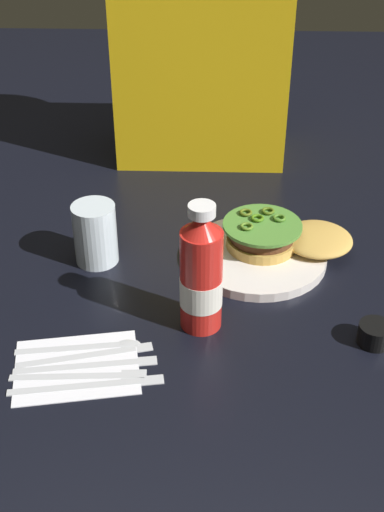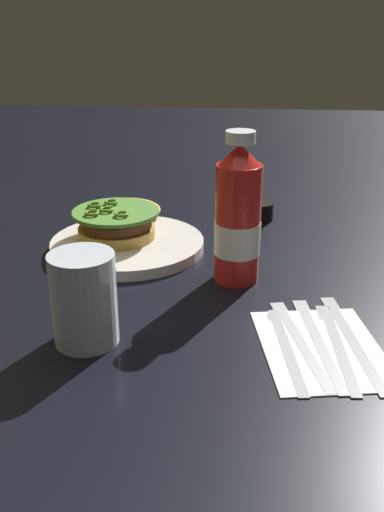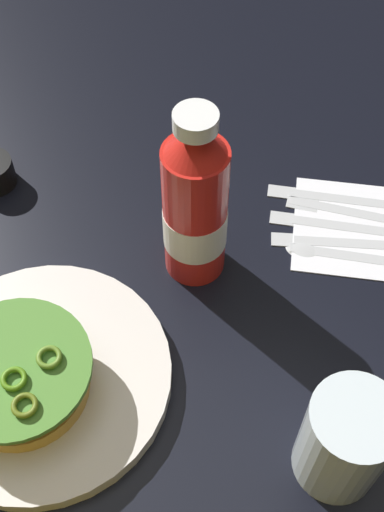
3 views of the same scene
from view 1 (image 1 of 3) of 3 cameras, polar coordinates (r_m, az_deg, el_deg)
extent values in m
plane|color=black|center=(1.11, 4.65, -3.67)|extent=(3.00, 3.00, 0.00)
cylinder|color=silver|center=(1.20, 5.40, 0.03)|extent=(0.25, 0.25, 0.02)
cylinder|color=gold|center=(1.21, 5.82, 1.21)|extent=(0.12, 0.12, 0.02)
cylinder|color=#512D19|center=(1.20, 5.87, 1.88)|extent=(0.11, 0.11, 0.02)
cylinder|color=red|center=(1.19, 5.90, 2.33)|extent=(0.11, 0.11, 0.01)
cylinder|color=#4C8330|center=(1.19, 5.91, 2.57)|extent=(0.14, 0.14, 0.01)
torus|color=#4A6517|center=(1.22, 6.38, 3.77)|extent=(0.02, 0.02, 0.01)
torus|color=#557A23|center=(1.17, 4.82, 2.48)|extent=(0.02, 0.02, 0.01)
torus|color=#487924|center=(1.20, 7.32, 3.18)|extent=(0.02, 0.02, 0.01)
torus|color=#536618|center=(1.21, 4.76, 3.65)|extent=(0.02, 0.02, 0.01)
torus|color=#477A14|center=(1.20, 5.50, 3.18)|extent=(0.02, 0.02, 0.01)
ellipsoid|color=gold|center=(1.22, 10.45, 1.41)|extent=(0.12, 0.12, 0.03)
cylinder|color=red|center=(1.01, 0.77, -2.04)|extent=(0.06, 0.06, 0.17)
cone|color=red|center=(0.96, 0.82, 2.69)|extent=(0.06, 0.06, 0.03)
cylinder|color=white|center=(0.94, 0.83, 3.85)|extent=(0.04, 0.04, 0.02)
cylinder|color=white|center=(1.02, 0.76, -2.93)|extent=(0.06, 0.06, 0.05)
cylinder|color=silver|center=(1.18, -8.10, 1.86)|extent=(0.08, 0.08, 0.11)
cylinder|color=black|center=(1.05, 15.05, -6.31)|extent=(0.05, 0.05, 0.03)
cube|color=white|center=(1.00, -9.62, -9.10)|extent=(0.20, 0.16, 0.00)
cube|color=silver|center=(0.97, -9.62, -10.58)|extent=(0.19, 0.04, 0.00)
cube|color=silver|center=(0.97, -4.78, -10.26)|extent=(0.08, 0.03, 0.00)
cube|color=silver|center=(0.99, -9.63, -9.76)|extent=(0.19, 0.02, 0.00)
cube|color=silver|center=(0.98, -4.90, -9.76)|extent=(0.04, 0.02, 0.00)
cube|color=silver|center=(1.00, -9.64, -8.96)|extent=(0.18, 0.04, 0.00)
cube|color=silver|center=(1.00, -5.27, -8.70)|extent=(0.08, 0.03, 0.00)
cube|color=silver|center=(1.02, -9.64, -8.19)|extent=(0.17, 0.05, 0.00)
cube|color=silver|center=(1.02, -5.58, -7.67)|extent=(0.08, 0.04, 0.00)
cube|color=silver|center=(1.03, -9.65, -7.44)|extent=(0.18, 0.04, 0.00)
ellipsoid|color=silver|center=(1.03, -5.42, -7.20)|extent=(0.04, 0.03, 0.00)
cube|color=gold|center=(1.50, 0.78, 15.18)|extent=(0.36, 0.19, 0.38)
camera|label=2|loc=(1.15, -40.36, 9.71)|focal=40.33mm
camera|label=3|loc=(1.21, -5.43, 29.71)|focal=46.40mm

